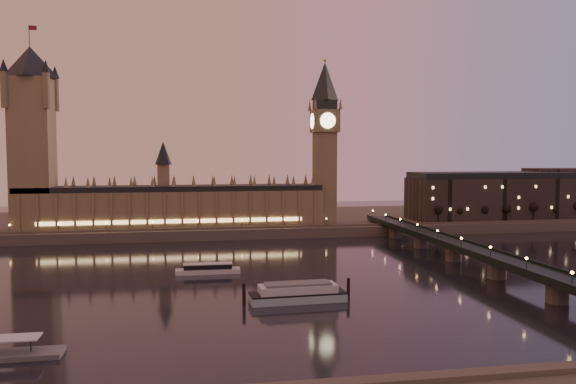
% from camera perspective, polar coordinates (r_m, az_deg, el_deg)
% --- Properties ---
extents(ground, '(700.00, 700.00, 0.00)m').
position_cam_1_polar(ground, '(233.20, -2.25, -8.61)').
color(ground, black).
rests_on(ground, ground).
extents(far_embankment, '(560.00, 130.00, 6.00)m').
position_cam_1_polar(far_embankment, '(398.11, -1.16, -2.95)').
color(far_embankment, '#423D35').
rests_on(far_embankment, ground).
extents(palace_of_westminster, '(180.00, 26.62, 52.00)m').
position_cam_1_polar(palace_of_westminster, '(347.94, -11.52, -0.93)').
color(palace_of_westminster, brown).
rests_on(palace_of_westminster, ground).
extents(victoria_tower, '(31.68, 31.68, 118.00)m').
position_cam_1_polar(victoria_tower, '(358.33, -24.57, 5.99)').
color(victoria_tower, brown).
rests_on(victoria_tower, ground).
extents(big_ben, '(17.68, 17.68, 104.00)m').
position_cam_1_polar(big_ben, '(356.99, 3.75, 6.05)').
color(big_ben, brown).
rests_on(big_ben, ground).
extents(westminster_bridge, '(13.20, 260.00, 15.30)m').
position_cam_1_polar(westminster_bridge, '(260.42, 18.27, -6.24)').
color(westminster_bridge, black).
rests_on(westminster_bridge, ground).
extents(city_block, '(155.00, 45.00, 34.00)m').
position_cam_1_polar(city_block, '(422.75, 22.28, -0.22)').
color(city_block, black).
rests_on(city_block, ground).
extents(bare_tree_0, '(5.37, 5.37, 10.91)m').
position_cam_1_polar(bare_tree_0, '(371.24, 15.05, -1.86)').
color(bare_tree_0, black).
rests_on(bare_tree_0, ground).
extents(bare_tree_1, '(5.37, 5.37, 10.91)m').
position_cam_1_polar(bare_tree_1, '(378.42, 17.30, -1.79)').
color(bare_tree_1, black).
rests_on(bare_tree_1, ground).
extents(bare_tree_2, '(5.37, 5.37, 10.91)m').
position_cam_1_polar(bare_tree_2, '(386.16, 19.45, -1.73)').
color(bare_tree_2, black).
rests_on(bare_tree_2, ground).
extents(bare_tree_3, '(5.37, 5.37, 10.91)m').
position_cam_1_polar(bare_tree_3, '(394.42, 21.52, -1.66)').
color(bare_tree_3, black).
rests_on(bare_tree_3, ground).
extents(bare_tree_4, '(5.37, 5.37, 10.91)m').
position_cam_1_polar(bare_tree_4, '(403.18, 23.50, -1.60)').
color(bare_tree_4, black).
rests_on(bare_tree_4, ground).
extents(bare_tree_5, '(5.37, 5.37, 10.91)m').
position_cam_1_polar(bare_tree_5, '(412.40, 25.40, -1.54)').
color(bare_tree_5, black).
rests_on(bare_tree_5, ground).
extents(bare_tree_6, '(5.37, 5.37, 10.91)m').
position_cam_1_polar(bare_tree_6, '(422.05, 27.21, -1.48)').
color(bare_tree_6, black).
rests_on(bare_tree_6, ground).
extents(cruise_boat_a, '(27.06, 6.09, 4.32)m').
position_cam_1_polar(cruise_boat_a, '(241.47, -8.14, -7.75)').
color(cruise_boat_a, silver).
rests_on(cruise_boat_a, ground).
extents(moored_barge, '(38.01, 10.62, 6.97)m').
position_cam_1_polar(moored_barge, '(194.94, 1.00, -10.22)').
color(moored_barge, '#92ABBA').
rests_on(moored_barge, ground).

